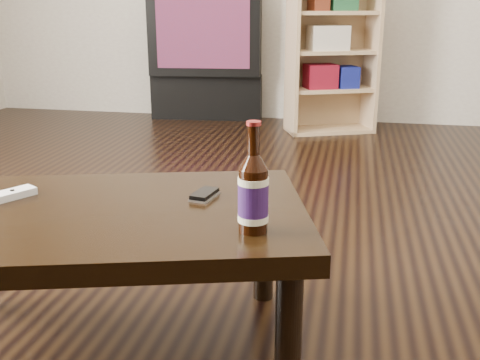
% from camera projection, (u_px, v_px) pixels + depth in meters
% --- Properties ---
extents(floor, '(5.00, 6.00, 0.01)m').
position_uv_depth(floor, '(165.00, 306.00, 1.74)').
color(floor, black).
rests_on(floor, ground).
extents(tv_stand, '(0.91, 0.52, 0.35)m').
position_uv_depth(tv_stand, '(209.00, 94.00, 4.62)').
color(tv_stand, black).
rests_on(tv_stand, floor).
extents(tv, '(0.91, 0.62, 0.65)m').
position_uv_depth(tv, '(208.00, 32.00, 4.47)').
color(tv, black).
rests_on(tv, tv_stand).
extents(bookshelf, '(0.67, 0.49, 1.14)m').
position_uv_depth(bookshelf, '(331.00, 48.00, 3.94)').
color(bookshelf, tan).
rests_on(bookshelf, floor).
extents(coffee_table, '(1.19, 0.89, 0.40)m').
position_uv_depth(coffee_table, '(95.00, 229.00, 1.42)').
color(coffee_table, black).
rests_on(coffee_table, floor).
extents(beer_bottle, '(0.09, 0.09, 0.25)m').
position_uv_depth(beer_bottle, '(253.00, 194.00, 1.25)').
color(beer_bottle, black).
rests_on(beer_bottle, coffee_table).
extents(phone, '(0.07, 0.10, 0.02)m').
position_uv_depth(phone, '(204.00, 195.00, 1.49)').
color(phone, silver).
rests_on(phone, coffee_table).
extents(remote, '(0.13, 0.18, 0.02)m').
position_uv_depth(remote, '(2.00, 197.00, 1.47)').
color(remote, silver).
rests_on(remote, coffee_table).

